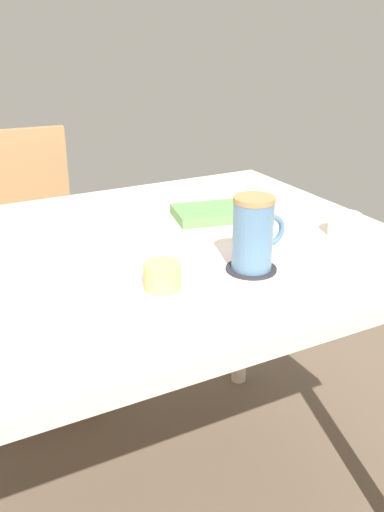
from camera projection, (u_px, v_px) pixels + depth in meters
name	position (u px, v px, depth m)	size (l,w,h in m)	color
dining_table	(118.00, 285.00, 1.20)	(1.23, 0.86, 0.74)	beige
wooden_chair	(21.00, 252.00, 1.84)	(0.46, 0.46, 0.85)	#997047
placemat	(203.00, 289.00, 1.01)	(0.45, 0.33, 0.00)	silver
pastry_plate	(164.00, 291.00, 0.98)	(0.14, 0.14, 0.01)	white
pastry	(164.00, 275.00, 0.97)	(0.06, 0.06, 0.05)	#E0A860
coffee_coaster	(251.00, 269.00, 1.08)	(0.10, 0.10, 0.01)	#232328
coffee_mug	(254.00, 233.00, 1.05)	(0.11, 0.08, 0.14)	slate
teaspoon	(260.00, 309.00, 0.93)	(0.01, 0.01, 0.13)	silver
sugar_bowl	(344.00, 225.00, 1.25)	(0.07, 0.07, 0.05)	white
small_book	(213.00, 213.00, 1.36)	(0.18, 0.12, 0.02)	#598C4C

